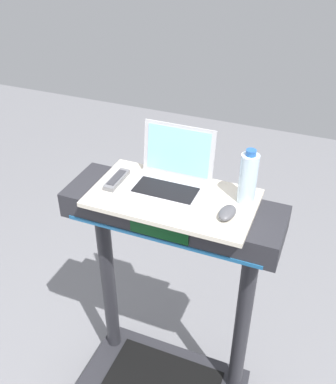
% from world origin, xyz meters
% --- Properties ---
extents(desk_board, '(0.66, 0.37, 0.02)m').
position_xyz_m(desk_board, '(0.00, 0.70, 1.20)').
color(desk_board, beige).
rests_on(desk_board, treadmill_base).
extents(laptop, '(0.30, 0.25, 0.23)m').
position_xyz_m(laptop, '(-0.03, 0.76, 1.26)').
color(laptop, '#B7B7BC').
rests_on(laptop, desk_board).
extents(computer_mouse, '(0.07, 0.11, 0.03)m').
position_xyz_m(computer_mouse, '(0.24, 0.65, 1.23)').
color(computer_mouse, '#4C4C51').
rests_on(computer_mouse, desk_board).
extents(water_bottle, '(0.07, 0.07, 0.23)m').
position_xyz_m(water_bottle, '(0.28, 0.77, 1.32)').
color(water_bottle, silver).
rests_on(water_bottle, desk_board).
extents(tv_remote, '(0.05, 0.16, 0.02)m').
position_xyz_m(tv_remote, '(-0.25, 0.71, 1.23)').
color(tv_remote, slate).
rests_on(tv_remote, desk_board).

